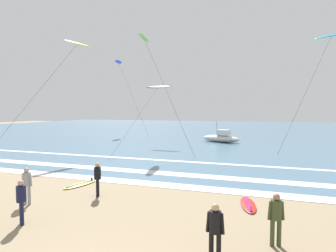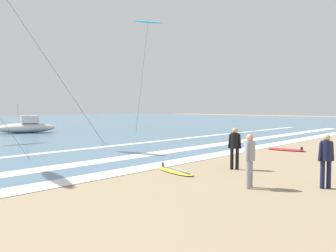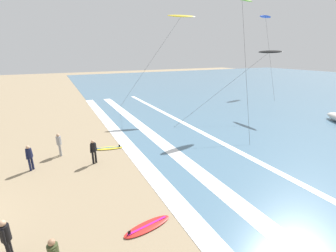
% 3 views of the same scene
% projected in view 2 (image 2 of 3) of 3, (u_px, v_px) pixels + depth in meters
% --- Properties ---
extents(wave_foam_shoreline, '(52.65, 1.04, 0.01)m').
position_uv_depth(wave_foam_shoreline, '(239.00, 151.00, 18.35)').
color(wave_foam_shoreline, white).
rests_on(wave_foam_shoreline, ocean_surface).
extents(wave_foam_mid_break, '(49.81, 1.03, 0.01)m').
position_uv_depth(wave_foam_mid_break, '(188.00, 149.00, 19.21)').
color(wave_foam_mid_break, white).
rests_on(wave_foam_mid_break, ocean_surface).
extents(wave_foam_outer_break, '(49.59, 0.51, 0.01)m').
position_uv_depth(wave_foam_outer_break, '(133.00, 144.00, 21.79)').
color(wave_foam_outer_break, white).
rests_on(wave_foam_outer_break, ocean_surface).
extents(surfer_background_far, '(0.32, 0.50, 1.60)m').
position_uv_depth(surfer_background_far, '(235.00, 145.00, 12.87)').
color(surfer_background_far, black).
rests_on(surfer_background_far, ground).
extents(surfer_left_near, '(0.45, 0.39, 1.60)m').
position_uv_depth(surfer_left_near, '(326.00, 156.00, 9.85)').
color(surfer_left_near, '#141938').
rests_on(surfer_left_near, ground).
extents(surfer_mid_group, '(0.52, 0.32, 1.60)m').
position_uv_depth(surfer_mid_group, '(250.00, 156.00, 9.90)').
color(surfer_mid_group, gray).
rests_on(surfer_mid_group, ground).
extents(surfboard_near_water, '(0.93, 2.17, 0.25)m').
position_uv_depth(surfboard_near_water, '(286.00, 150.00, 18.53)').
color(surfboard_near_water, red).
rests_on(surfboard_near_water, ground).
extents(surfboard_left_pile, '(1.09, 2.18, 0.25)m').
position_uv_depth(surfboard_left_pile, '(175.00, 171.00, 12.37)').
color(surfboard_left_pile, yellow).
rests_on(surfboard_left_pile, ground).
extents(kite_cyan_far_left, '(6.42, 4.57, 11.51)m').
position_uv_depth(kite_cyan_far_left, '(148.00, 22.00, 35.38)').
color(kite_cyan_far_left, '#23A8C6').
rests_on(kite_cyan_far_left, ground).
extents(offshore_boat, '(5.46, 3.44, 2.70)m').
position_uv_depth(offshore_boat, '(26.00, 127.00, 31.16)').
color(offshore_boat, beige).
rests_on(offshore_boat, ground).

